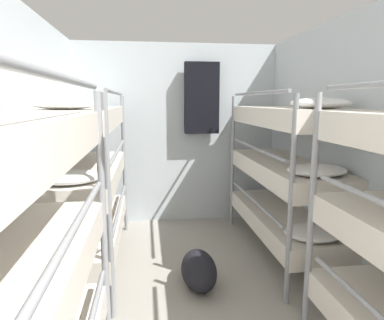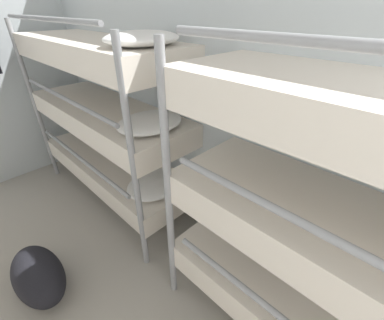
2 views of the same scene
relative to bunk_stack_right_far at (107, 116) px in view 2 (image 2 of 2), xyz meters
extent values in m
cube|color=silver|center=(0.35, -1.17, 0.25)|extent=(0.06, 4.92, 2.36)
cylinder|color=gray|center=(-0.31, -1.18, -0.09)|extent=(0.04, 0.04, 1.68)
cube|color=silver|center=(0.01, -2.09, -0.01)|extent=(0.62, 1.86, 0.18)
cylinder|color=gray|center=(-0.31, -2.09, 0.22)|extent=(0.03, 1.58, 0.03)
cylinder|color=gray|center=(-0.31, -0.85, -0.09)|extent=(0.04, 0.04, 1.68)
cylinder|color=gray|center=(-0.31, 0.96, -0.09)|extent=(0.04, 0.04, 1.68)
cube|color=silver|center=(0.01, 0.05, -0.56)|extent=(0.62, 1.86, 0.18)
ellipsoid|color=white|center=(0.01, -0.64, -0.43)|extent=(0.50, 0.40, 0.09)
cylinder|color=gray|center=(-0.31, 0.05, -0.33)|extent=(0.03, 1.58, 0.03)
cube|color=silver|center=(0.01, 0.05, -0.01)|extent=(0.62, 1.86, 0.18)
ellipsoid|color=white|center=(0.01, -0.64, 0.13)|extent=(0.50, 0.40, 0.09)
cylinder|color=gray|center=(-0.31, 0.05, 0.22)|extent=(0.03, 1.58, 0.03)
cube|color=silver|center=(0.01, 0.05, 0.54)|extent=(0.62, 1.86, 0.18)
ellipsoid|color=white|center=(0.01, -0.64, 0.68)|extent=(0.50, 0.40, 0.09)
cylinder|color=gray|center=(-0.31, 0.05, 0.77)|extent=(0.03, 1.58, 0.03)
ellipsoid|color=black|center=(-0.97, -0.51, -0.77)|extent=(0.31, 0.56, 0.31)
camera|label=1|loc=(-1.40, -3.27, 0.69)|focal=32.00mm
camera|label=2|loc=(-1.02, -2.06, 0.85)|focal=24.00mm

